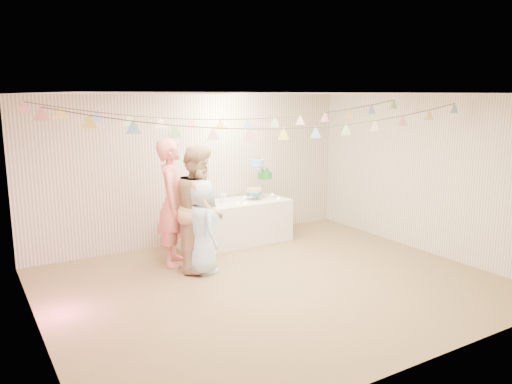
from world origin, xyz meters
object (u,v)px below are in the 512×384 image
cake_stand (259,178)px  person_adult_a (173,202)px  table (234,222)px  person_adult_b (200,208)px  person_child (203,227)px

cake_stand → person_adult_a: bearing=-163.5°
table → person_adult_b: 1.49m
cake_stand → person_adult_b: person_adult_b is taller
person_child → cake_stand: bearing=-52.6°
cake_stand → person_adult_b: (-1.61, -0.93, -0.18)m
table → person_adult_a: size_ratio=1.02×
cake_stand → person_child: 2.05m
person_adult_a → person_child: (0.22, -0.57, -0.29)m
table → person_child: (-1.11, -1.07, 0.32)m
person_adult_a → person_adult_b: size_ratio=1.04×
table → person_child: person_child is taller
cake_stand → person_adult_b: bearing=-149.9°
person_adult_a → cake_stand: bearing=-42.5°
person_child → person_adult_b: bearing=-11.7°
person_adult_b → person_child: person_adult_b is taller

